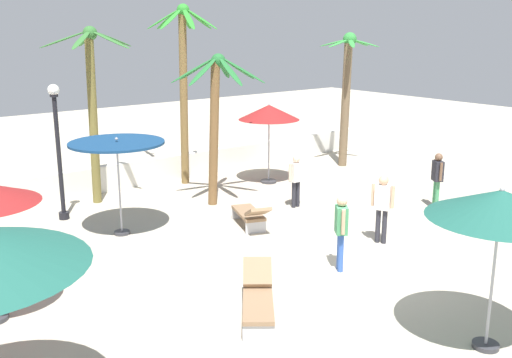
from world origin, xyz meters
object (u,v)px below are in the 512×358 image
(patio_umbrella_3, at_px, (501,205))
(guest_3, at_px, (382,202))
(palm_tree_1, at_px, (347,85))
(guest_0, at_px, (341,226))
(lamp_post_1, at_px, (58,147))
(lounge_chair_0, at_px, (258,297))
(palm_tree_3, at_px, (184,73))
(guest_2, at_px, (437,175))
(patio_umbrella_0, at_px, (269,113))
(lounge_chair_1, at_px, (251,213))
(patio_umbrella_1, at_px, (117,147))
(palm_tree_0, at_px, (216,107))
(guest_1, at_px, (296,176))
(palm_tree_2, at_px, (92,94))

(patio_umbrella_3, xyz_separation_m, guest_3, (2.48, 4.34, -1.44))
(palm_tree_1, height_order, guest_0, palm_tree_1)
(lamp_post_1, xyz_separation_m, lounge_chair_0, (0.63, -7.82, -1.64))
(lounge_chair_0, bearing_deg, palm_tree_3, 65.47)
(guest_3, bearing_deg, guest_2, 14.31)
(patio_umbrella_0, distance_m, palm_tree_1, 3.99)
(patio_umbrella_0, height_order, lounge_chair_1, patio_umbrella_0)
(guest_0, bearing_deg, patio_umbrella_0, 62.12)
(lounge_chair_1, bearing_deg, guest_0, -93.28)
(patio_umbrella_1, xyz_separation_m, guest_3, (4.72, -4.55, -1.24))
(patio_umbrella_0, xyz_separation_m, guest_3, (-1.54, -6.18, -1.34))
(patio_umbrella_1, bearing_deg, palm_tree_3, 39.60)
(patio_umbrella_0, relative_size, lounge_chair_0, 1.49)
(palm_tree_0, relative_size, lounge_chair_0, 2.45)
(palm_tree_1, relative_size, guest_1, 3.19)
(patio_umbrella_0, height_order, lamp_post_1, lamp_post_1)
(palm_tree_2, relative_size, guest_2, 3.17)
(lamp_post_1, xyz_separation_m, guest_2, (8.93, -5.79, -1.05))
(patio_umbrella_3, bearing_deg, palm_tree_2, 96.96)
(patio_umbrella_1, height_order, palm_tree_2, palm_tree_2)
(guest_3, bearing_deg, guest_0, -164.65)
(palm_tree_2, xyz_separation_m, guest_2, (7.46, -6.74, -2.28))
(palm_tree_1, height_order, palm_tree_2, palm_tree_2)
(palm_tree_0, relative_size, guest_2, 2.71)
(patio_umbrella_0, height_order, palm_tree_1, palm_tree_1)
(patio_umbrella_1, relative_size, lamp_post_1, 0.68)
(palm_tree_2, distance_m, guest_0, 8.71)
(patio_umbrella_3, distance_m, guest_2, 8.10)
(patio_umbrella_1, xyz_separation_m, palm_tree_3, (4.06, 3.36, 1.40))
(guest_2, bearing_deg, guest_1, 140.18)
(palm_tree_2, height_order, lamp_post_1, palm_tree_2)
(patio_umbrella_3, xyz_separation_m, lamp_post_1, (-2.93, 11.02, -0.44))
(palm_tree_0, bearing_deg, lounge_chair_1, -104.11)
(palm_tree_1, distance_m, lounge_chair_0, 12.99)
(patio_umbrella_1, bearing_deg, guest_1, -11.43)
(lounge_chair_1, bearing_deg, guest_1, 16.88)
(patio_umbrella_1, xyz_separation_m, guest_0, (2.69, -5.11, -1.25))
(guest_2, height_order, guest_3, guest_3)
(patio_umbrella_3, height_order, guest_0, patio_umbrella_3)
(patio_umbrella_0, bearing_deg, patio_umbrella_1, -165.35)
(lounge_chair_0, xyz_separation_m, lounge_chair_1, (2.96, 3.99, 0.00))
(guest_2, bearing_deg, palm_tree_0, 137.17)
(patio_umbrella_0, height_order, patio_umbrella_3, patio_umbrella_3)
(patio_umbrella_3, height_order, palm_tree_1, palm_tree_1)
(lounge_chair_1, relative_size, guest_0, 1.14)
(palm_tree_1, relative_size, palm_tree_2, 0.96)
(patio_umbrella_0, relative_size, guest_0, 1.59)
(guest_3, bearing_deg, guest_1, 84.05)
(lamp_post_1, bearing_deg, guest_2, -32.95)
(patio_umbrella_1, distance_m, palm_tree_3, 5.45)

